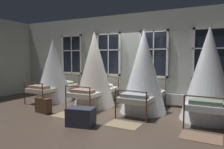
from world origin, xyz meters
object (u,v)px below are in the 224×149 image
object	(u,v)px
cot_second	(94,70)
cot_third	(143,72)
cot_first	(54,71)
suitcase_dark	(43,105)
cot_fourth	(208,75)
travel_trunk	(81,117)

from	to	relation	value
cot_second	cot_third	bearing A→B (deg)	-90.54
cot_first	cot_second	xyz separation A→B (m)	(1.82, -0.02, 0.09)
cot_first	cot_third	world-z (taller)	cot_third
cot_second	suitcase_dark	bearing A→B (deg)	148.79
cot_fourth	travel_trunk	size ratio (longest dim) A/B	3.83
cot_second	suitcase_dark	size ratio (longest dim) A/B	4.24
suitcase_dark	cot_second	bearing A→B (deg)	68.94
cot_third	cot_fourth	distance (m)	1.75
cot_third	suitcase_dark	world-z (taller)	cot_third
cot_second	cot_third	size ratio (longest dim) A/B	1.01
cot_fourth	suitcase_dark	xyz separation A→B (m)	(-4.30, -1.46, -0.96)
cot_third	travel_trunk	size ratio (longest dim) A/B	3.84
cot_fourth	cot_first	bearing A→B (deg)	89.77
cot_third	cot_fourth	bearing A→B (deg)	-89.87
cot_second	suitcase_dark	distance (m)	1.95
cot_fourth	cot_second	bearing A→B (deg)	90.00
travel_trunk	cot_fourth	bearing A→B (deg)	35.98
cot_first	cot_fourth	size ratio (longest dim) A/B	0.94
travel_trunk	cot_second	bearing A→B (deg)	113.14
cot_first	travel_trunk	distance (m)	3.39
suitcase_dark	travel_trunk	distance (m)	1.73
cot_fourth	suitcase_dark	size ratio (longest dim) A/B	4.19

